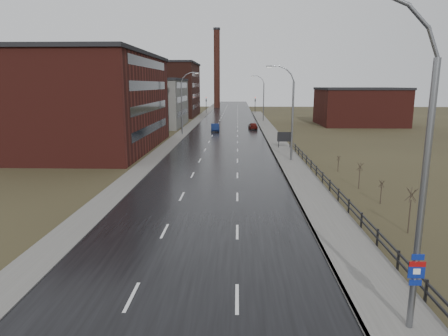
# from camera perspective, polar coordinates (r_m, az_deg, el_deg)

# --- Properties ---
(road) EXTENTS (14.00, 300.00, 0.06)m
(road) POSITION_cam_1_polar(r_m,az_deg,el_deg) (72.34, 0.12, 4.59)
(road) COLOR black
(road) RESTS_ON ground
(sidewalk_right) EXTENTS (3.20, 180.00, 0.18)m
(sidewalk_right) POSITION_cam_1_polar(r_m,az_deg,el_deg) (48.02, 9.47, 0.81)
(sidewalk_right) COLOR #595651
(sidewalk_right) RESTS_ON ground
(curb_right) EXTENTS (0.16, 180.00, 0.18)m
(curb_right) POSITION_cam_1_polar(r_m,az_deg,el_deg) (47.84, 7.67, 0.82)
(curb_right) COLOR slate
(curb_right) RESTS_ON ground
(sidewalk_left) EXTENTS (2.40, 260.00, 0.12)m
(sidewalk_left) POSITION_cam_1_polar(r_m,az_deg,el_deg) (73.06, -6.35, 4.62)
(sidewalk_left) COLOR #595651
(sidewalk_left) RESTS_ON ground
(warehouse_near) EXTENTS (22.44, 28.56, 13.50)m
(warehouse_near) POSITION_cam_1_polar(r_m,az_deg,el_deg) (61.36, -20.61, 8.86)
(warehouse_near) COLOR #471914
(warehouse_near) RESTS_ON ground
(warehouse_mid) EXTENTS (16.32, 20.40, 10.50)m
(warehouse_mid) POSITION_cam_1_polar(r_m,az_deg,el_deg) (92.07, -10.93, 9.20)
(warehouse_mid) COLOR slate
(warehouse_mid) RESTS_ON ground
(warehouse_far) EXTENTS (26.52, 24.48, 15.50)m
(warehouse_far) POSITION_cam_1_polar(r_m,az_deg,el_deg) (122.38, -10.18, 11.00)
(warehouse_far) COLOR #331611
(warehouse_far) RESTS_ON ground
(building_right) EXTENTS (18.36, 16.32, 8.50)m
(building_right) POSITION_cam_1_polar(r_m,az_deg,el_deg) (97.96, 18.76, 8.35)
(building_right) COLOR #471914
(building_right) RESTS_ON ground
(smokestack) EXTENTS (2.70, 2.70, 30.70)m
(smokestack) POSITION_cam_1_polar(r_m,az_deg,el_deg) (162.07, -1.03, 14.07)
(smokestack) COLOR #331611
(smokestack) RESTS_ON ground
(streetlight_main) EXTENTS (3.91, 0.29, 12.11)m
(streetlight_main) POSITION_cam_1_polar(r_m,az_deg,el_deg) (15.38, 25.69, -0.89)
(streetlight_main) COLOR slate
(streetlight_main) RESTS_ON ground
(streetlight_right_mid) EXTENTS (3.36, 0.28, 11.35)m
(streetlight_right_mid) POSITION_cam_1_polar(r_m,az_deg,el_deg) (48.25, 9.43, 7.75)
(streetlight_right_mid) COLOR slate
(streetlight_right_mid) RESTS_ON ground
(streetlight_left) EXTENTS (3.36, 0.28, 11.35)m
(streetlight_left) POSITION_cam_1_polar(r_m,az_deg,el_deg) (74.48, -5.84, 9.23)
(streetlight_left) COLOR slate
(streetlight_left) RESTS_ON ground
(streetlight_right_far) EXTENTS (3.36, 0.28, 11.35)m
(streetlight_right_far) POSITION_cam_1_polar(r_m,az_deg,el_deg) (101.98, 5.51, 9.92)
(streetlight_right_far) COLOR slate
(streetlight_right_far) RESTS_ON ground
(guardrail) EXTENTS (0.10, 53.05, 1.10)m
(guardrail) POSITION_cam_1_polar(r_m,az_deg,el_deg) (32.22, 16.33, -3.81)
(guardrail) COLOR black
(guardrail) RESTS_ON ground
(shrub_c) EXTENTS (0.69, 0.73, 2.92)m
(shrub_c) POSITION_cam_1_polar(r_m,az_deg,el_deg) (27.39, 25.04, -5.38)
(shrub_c) COLOR #382D23
(shrub_c) RESTS_ON ground
(shrub_d) EXTENTS (0.45, 0.48, 1.89)m
(shrub_d) POSITION_cam_1_polar(r_m,az_deg,el_deg) (33.38, 21.53, -3.12)
(shrub_d) COLOR #382D23
(shrub_d) RESTS_ON ground
(shrub_e) EXTENTS (0.56, 0.59, 2.35)m
(shrub_e) POSITION_cam_1_polar(r_m,az_deg,el_deg) (37.48, 18.79, -0.96)
(shrub_e) COLOR #382D23
(shrub_e) RESTS_ON ground
(shrub_f) EXTENTS (0.42, 0.44, 1.72)m
(shrub_f) POSITION_cam_1_polar(r_m,az_deg,el_deg) (44.30, 16.02, 0.66)
(shrub_f) COLOR #382D23
(shrub_f) RESTS_ON ground
(billboard) EXTENTS (2.12, 0.17, 2.44)m
(billboard) POSITION_cam_1_polar(r_m,az_deg,el_deg) (58.50, 8.64, 4.35)
(billboard) COLOR black
(billboard) RESTS_ON ground
(traffic_light_left) EXTENTS (0.58, 2.73, 5.30)m
(traffic_light_left) POSITION_cam_1_polar(r_m,az_deg,el_deg) (132.21, -2.57, 9.85)
(traffic_light_left) COLOR black
(traffic_light_left) RESTS_ON ground
(traffic_light_right) EXTENTS (0.58, 2.73, 5.30)m
(traffic_light_right) POSITION_cam_1_polar(r_m,az_deg,el_deg) (131.94, 4.48, 9.82)
(traffic_light_right) COLOR black
(traffic_light_right) RESTS_ON ground
(car_near) EXTENTS (1.94, 4.65, 1.49)m
(car_near) POSITION_cam_1_polar(r_m,az_deg,el_deg) (79.74, -1.29, 5.78)
(car_near) COLOR #0C183E
(car_near) RESTS_ON ground
(car_far) EXTENTS (1.97, 4.27, 1.42)m
(car_far) POSITION_cam_1_polar(r_m,az_deg,el_deg) (83.44, 4.16, 6.00)
(car_far) COLOR #490F0C
(car_far) RESTS_ON ground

